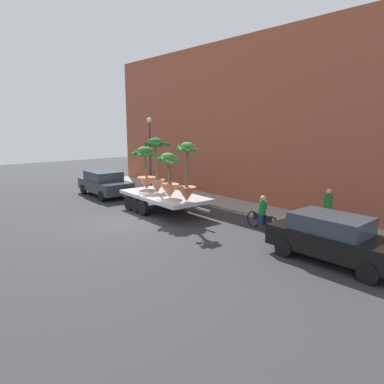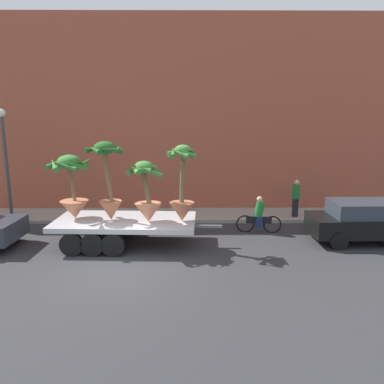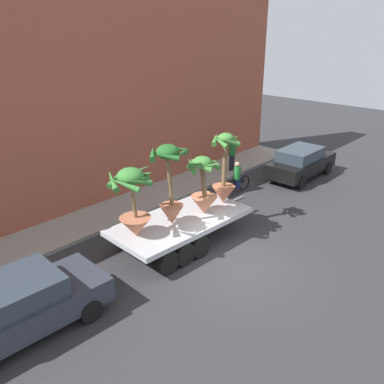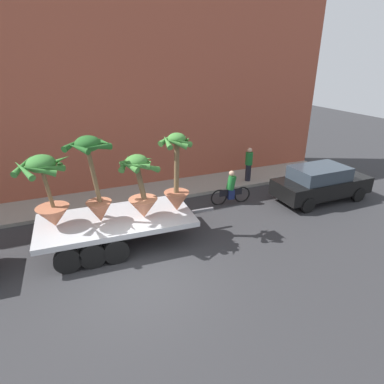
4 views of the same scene
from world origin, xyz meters
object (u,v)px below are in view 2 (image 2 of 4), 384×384
at_px(potted_palm_front, 147,195).
at_px(pedestrian_near_gate, 296,198).
at_px(potted_palm_rear, 108,180).
at_px(potted_palm_middle, 72,187).
at_px(potted_palm_extra, 182,190).
at_px(cyclist, 259,217).
at_px(parked_car, 367,221).
at_px(flatbed_trailer, 119,225).
at_px(street_lamp, 5,150).

bearing_deg(potted_palm_front, pedestrian_near_gate, 29.45).
bearing_deg(potted_palm_rear, potted_palm_middle, 169.83).
bearing_deg(potted_palm_rear, potted_palm_extra, -4.04).
bearing_deg(cyclist, parked_car, -17.14).
distance_m(potted_palm_front, cyclist, 4.88).
bearing_deg(potted_palm_rear, cyclist, 14.57).
xyz_separation_m(flatbed_trailer, potted_palm_extra, (2.34, -0.25, 1.36)).
bearing_deg(cyclist, pedestrian_near_gate, 42.47).
bearing_deg(parked_car, street_lamp, 169.39).
distance_m(potted_palm_extra, street_lamp, 8.44).
xyz_separation_m(potted_palm_extra, cyclist, (3.10, 1.68, -1.45)).
relative_size(parked_car, street_lamp, 0.90).
bearing_deg(cyclist, flatbed_trailer, -165.26).
height_order(potted_palm_middle, street_lamp, street_lamp).
distance_m(parked_car, street_lamp, 15.11).
bearing_deg(potted_palm_extra, potted_palm_rear, 175.96).
xyz_separation_m(potted_palm_front, pedestrian_near_gate, (6.35, 3.59, -0.93)).
bearing_deg(potted_palm_middle, potted_palm_extra, -6.16).
relative_size(potted_palm_rear, cyclist, 1.56).
xyz_separation_m(flatbed_trailer, potted_palm_middle, (-1.70, 0.18, 1.40)).
xyz_separation_m(potted_palm_middle, cyclist, (7.14, 1.25, -1.48)).
bearing_deg(flatbed_trailer, potted_palm_rear, -168.46).
height_order(flatbed_trailer, street_lamp, street_lamp).
bearing_deg(flatbed_trailer, pedestrian_near_gate, 23.66).
bearing_deg(potted_palm_front, street_lamp, 152.77).
xyz_separation_m(flatbed_trailer, cyclist, (5.44, 1.43, -0.09)).
xyz_separation_m(cyclist, street_lamp, (-10.81, 1.56, 2.56)).
distance_m(potted_palm_extra, parked_car, 7.09).
bearing_deg(pedestrian_near_gate, parked_car, -58.31).
bearing_deg(potted_palm_front, parked_car, 3.99).
height_order(cyclist, street_lamp, street_lamp).
bearing_deg(potted_palm_extra, potted_palm_front, -176.35).
relative_size(potted_palm_rear, street_lamp, 0.59).
height_order(potted_palm_extra, pedestrian_near_gate, potted_palm_extra).
height_order(potted_palm_extra, cyclist, potted_palm_extra).
bearing_deg(street_lamp, potted_palm_extra, -22.78).
relative_size(potted_palm_middle, parked_car, 0.54).
xyz_separation_m(potted_palm_front, parked_car, (8.21, 0.57, -1.15)).
distance_m(flatbed_trailer, potted_palm_front, 1.66).
relative_size(potted_palm_rear, potted_palm_front, 1.30).
distance_m(cyclist, pedestrian_near_gate, 2.73).
xyz_separation_m(potted_palm_extra, street_lamp, (-7.71, 3.24, 1.12)).
xyz_separation_m(cyclist, pedestrian_near_gate, (1.99, 1.83, 0.37)).
bearing_deg(pedestrian_near_gate, potted_palm_middle, -161.40).
bearing_deg(potted_palm_front, potted_palm_extra, 3.65).
height_order(parked_car, pedestrian_near_gate, pedestrian_near_gate).
xyz_separation_m(parked_car, pedestrian_near_gate, (-1.86, 3.01, 0.22)).
distance_m(potted_palm_middle, parked_car, 11.07).
bearing_deg(flatbed_trailer, parked_car, 1.49).
xyz_separation_m(potted_palm_front, cyclist, (4.36, 1.76, -1.31)).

